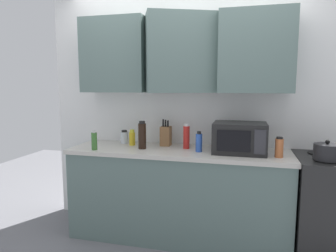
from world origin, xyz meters
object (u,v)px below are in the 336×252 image
bottle_green_oil (94,141)px  bottle_soy_dark (142,135)px  bottle_yellow_mustard (132,138)px  knife_block (166,136)px  microwave (240,138)px  kettle (327,152)px  bottle_blue_cleaner (199,142)px  bottle_spice_jar (279,148)px  bottle_red_sauce (186,137)px  bottle_clear_tall (124,137)px

bottle_green_oil → bottle_soy_dark: bearing=20.8°
bottle_yellow_mustard → bottle_soy_dark: bearing=-42.1°
knife_block → bottle_yellow_mustard: knife_block is taller
microwave → bottle_soy_dark: microwave is taller
kettle → bottle_blue_cleaner: bearing=174.3°
knife_block → bottle_spice_jar: (1.08, -0.27, -0.02)m
microwave → bottle_green_oil: bearing=-170.9°
bottle_yellow_mustard → bottle_green_oil: (-0.27, -0.31, 0.01)m
microwave → bottle_red_sauce: 0.51m
bottle_green_oil → microwave: bearing=9.1°
kettle → bottle_yellow_mustard: size_ratio=1.27×
bottle_yellow_mustard → bottle_red_sauce: 0.58m
bottle_red_sauce → bottle_soy_dark: 0.44m
microwave → bottle_clear_tall: microwave is taller
knife_block → microwave: bearing=-12.2°
bottle_green_oil → bottle_spice_jar: bearing=3.7°
bottle_blue_cleaner → bottle_green_oil: size_ratio=1.01×
knife_block → bottle_clear_tall: bearing=177.7°
bottle_clear_tall → bottle_blue_cleaner: bearing=-15.3°
bottle_spice_jar → bottle_soy_dark: (-1.27, 0.05, 0.05)m
microwave → bottle_red_sauce: (-0.51, 0.06, -0.02)m
knife_block → bottle_red_sauce: size_ratio=1.12×
microwave → knife_block: (-0.75, 0.16, -0.04)m
microwave → bottle_soy_dark: (-0.93, -0.06, -0.01)m
bottle_soy_dark → bottle_blue_cleaner: size_ratio=1.42×
bottle_red_sauce → bottle_blue_cleaner: bearing=-38.4°
bottle_spice_jar → bottle_clear_tall: 1.58m
knife_block → bottle_spice_jar: bearing=-14.0°
kettle → bottle_green_oil: (-2.06, -0.06, 0.01)m
bottle_soy_dark → knife_block: bearing=49.6°
bottle_spice_jar → bottle_blue_cleaner: size_ratio=0.93×
bottle_clear_tall → bottle_blue_cleaner: size_ratio=0.73×
bottle_blue_cleaner → bottle_soy_dark: bearing=-179.6°
bottle_green_oil → kettle: bearing=1.7°
bottle_red_sauce → bottle_blue_cleaner: (0.14, -0.11, -0.03)m
kettle → bottle_blue_cleaner: bottle_blue_cleaner is taller
bottle_red_sauce → bottle_blue_cleaner: 0.18m
knife_block → bottle_spice_jar: size_ratio=1.54×
bottle_blue_cleaner → microwave: bearing=7.9°
bottle_spice_jar → bottle_soy_dark: bearing=177.5°
microwave → bottle_blue_cleaner: (-0.37, -0.05, -0.05)m
bottle_yellow_mustard → bottle_blue_cleaner: (0.72, -0.14, 0.01)m
bottle_soy_dark → bottle_blue_cleaner: (0.56, 0.00, -0.04)m
bottle_clear_tall → bottle_soy_dark: bearing=-39.5°
knife_block → bottle_yellow_mustard: (-0.34, -0.07, -0.03)m
knife_block → bottle_red_sauce: 0.26m
bottle_spice_jar → bottle_green_oil: (-1.70, -0.11, 0.00)m
microwave → bottle_yellow_mustard: (-1.09, 0.09, -0.06)m
kettle → bottle_blue_cleaner: (-1.07, 0.11, 0.01)m
bottle_soy_dark → bottle_green_oil: 0.46m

